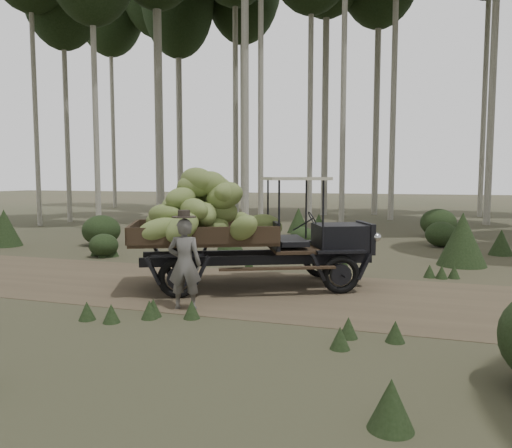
{
  "coord_description": "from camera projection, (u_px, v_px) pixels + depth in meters",
  "views": [
    {
      "loc": [
        3.64,
        -9.24,
        2.25
      ],
      "look_at": [
        0.53,
        0.36,
        1.3
      ],
      "focal_mm": 35.0,
      "sensor_mm": 36.0,
      "label": 1
    }
  ],
  "objects": [
    {
      "name": "dirt_track",
      "position": [
        226.0,
        289.0,
        10.08
      ],
      "size": [
        70.0,
        4.0,
        0.01
      ],
      "primitive_type": "cube",
      "color": "brown",
      "rests_on": "ground"
    },
    {
      "name": "undergrowth",
      "position": [
        227.0,
        270.0,
        9.24
      ],
      "size": [
        24.12,
        23.47,
        1.38
      ],
      "color": "#233319",
      "rests_on": "ground"
    },
    {
      "name": "ground",
      "position": [
        226.0,
        289.0,
        10.08
      ],
      "size": [
        120.0,
        120.0,
        0.0
      ],
      "primitive_type": "plane",
      "color": "#473D2B",
      "rests_on": "ground"
    },
    {
      "name": "farmer",
      "position": [
        185.0,
        263.0,
        8.46
      ],
      "size": [
        0.65,
        0.51,
        1.7
      ],
      "rotation": [
        0.0,
        0.0,
        3.4
      ],
      "color": "#56524E",
      "rests_on": "ground"
    },
    {
      "name": "banana_truck",
      "position": [
        226.0,
        217.0,
        9.93
      ],
      "size": [
        5.08,
        3.56,
        2.48
      ],
      "rotation": [
        0.0,
        0.0,
        0.43
      ],
      "color": "black",
      "rests_on": "ground"
    }
  ]
}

